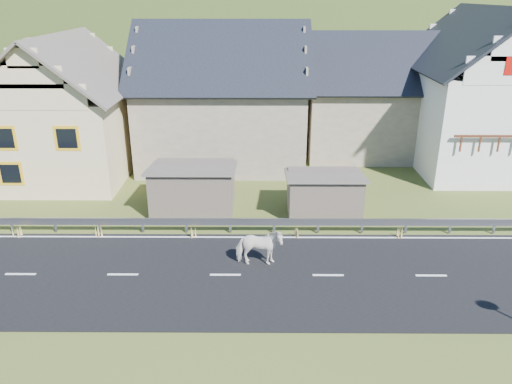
{
  "coord_description": "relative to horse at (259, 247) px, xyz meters",
  "views": [
    {
      "loc": [
        1.3,
        -16.77,
        10.28
      ],
      "look_at": [
        1.17,
        2.88,
        2.36
      ],
      "focal_mm": 35.0,
      "sensor_mm": 36.0,
      "label": 1
    }
  ],
  "objects": [
    {
      "name": "shed_left",
      "position": [
        -3.31,
        5.7,
        0.27
      ],
      "size": [
        4.3,
        3.3,
        2.4
      ],
      "primitive_type": "cube",
      "color": "#716257",
      "rests_on": "ground"
    },
    {
      "name": "house_stone_a",
      "position": [
        -2.31,
        14.2,
        3.81
      ],
      "size": [
        10.8,
        9.8,
        8.9
      ],
      "color": "gray",
      "rests_on": "ground"
    },
    {
      "name": "horse",
      "position": [
        0.0,
        0.0,
        0.0
      ],
      "size": [
        0.85,
        1.87,
        1.57
      ],
      "primitive_type": "imported",
      "rotation": [
        0.0,
        0.0,
        1.57
      ],
      "color": "white",
      "rests_on": "road"
    },
    {
      "name": "mountain",
      "position": [
        3.69,
        179.2,
        -20.83
      ],
      "size": [
        440.0,
        280.0,
        260.0
      ],
      "primitive_type": "ellipsoid",
      "color": "#223814",
      "rests_on": "ground"
    },
    {
      "name": "lane_markings",
      "position": [
        -1.31,
        -0.8,
        -0.78
      ],
      "size": [
        60.0,
        6.6,
        0.01
      ],
      "primitive_type": "cube",
      "color": "silver",
      "rests_on": "road"
    },
    {
      "name": "conifer_patch",
      "position": [
        -56.31,
        109.2,
        5.17
      ],
      "size": [
        76.0,
        50.0,
        28.0
      ],
      "primitive_type": "ellipsoid",
      "color": "black",
      "rests_on": "ground"
    },
    {
      "name": "shed_right",
      "position": [
        3.19,
        5.2,
        0.17
      ],
      "size": [
        3.8,
        2.9,
        2.2
      ],
      "primitive_type": "cube",
      "color": "#716257",
      "rests_on": "ground"
    },
    {
      "name": "road",
      "position": [
        -1.31,
        -0.8,
        -0.81
      ],
      "size": [
        60.0,
        7.0,
        0.04
      ],
      "primitive_type": "cube",
      "color": "black",
      "rests_on": "ground"
    },
    {
      "name": "house_stone_b",
      "position": [
        7.69,
        16.2,
        3.41
      ],
      "size": [
        9.8,
        8.8,
        8.1
      ],
      "color": "gray",
      "rests_on": "ground"
    },
    {
      "name": "house_cream",
      "position": [
        -11.31,
        11.2,
        3.53
      ],
      "size": [
        7.8,
        9.8,
        8.3
      ],
      "color": "beige",
      "rests_on": "ground"
    },
    {
      "name": "guardrail",
      "position": [
        -1.31,
        2.88,
        -0.26
      ],
      "size": [
        28.1,
        0.09,
        0.75
      ],
      "color": "#93969B",
      "rests_on": "ground"
    },
    {
      "name": "house_white",
      "position": [
        13.69,
        13.2,
        4.23
      ],
      "size": [
        8.8,
        10.8,
        9.7
      ],
      "color": "silver",
      "rests_on": "ground"
    },
    {
      "name": "ground",
      "position": [
        -1.31,
        -0.8,
        -0.83
      ],
      "size": [
        160.0,
        160.0,
        0.0
      ],
      "primitive_type": "plane",
      "color": "#3C4B1F",
      "rests_on": "ground"
    }
  ]
}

